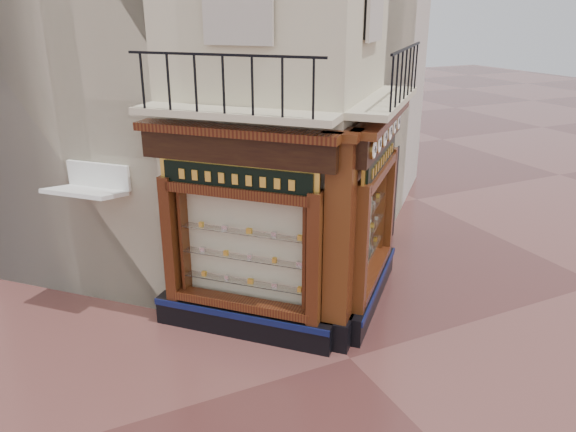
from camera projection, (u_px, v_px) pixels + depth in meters
ground at (350, 358)px, 9.92m from camera, size 80.00×80.00×0.00m
neighbour_left at (97, 20)px, 14.28m from camera, size 11.31×11.31×11.00m
neighbour_right at (274, 19)px, 16.28m from camera, size 11.31×11.31×11.00m
shopfront_left at (240, 238)px, 9.98m from camera, size 2.86×2.86×3.98m
shopfront_right at (373, 214)px, 11.12m from camera, size 2.86×2.86×3.98m
corner_pilaster at (339, 247)px, 9.66m from camera, size 0.85×0.85×3.98m
balcony at (314, 106)px, 9.69m from camera, size 5.94×2.97×1.03m
clock_a at (373, 149)px, 9.27m from camera, size 0.27×0.27×0.34m
clock_b at (378, 143)px, 9.68m from camera, size 0.28×0.28×0.35m
clock_c at (384, 137)px, 10.17m from camera, size 0.31×0.31×0.39m
clock_d at (389, 131)px, 10.66m from camera, size 0.32×0.32×0.40m
clock_e at (394, 126)px, 11.10m from camera, size 0.28×0.28×0.35m
clock_f at (398, 121)px, 11.55m from camera, size 0.30×0.30×0.38m
awning at (101, 313)px, 11.39m from camera, size 1.56×1.56×0.23m
signboard_left at (237, 178)px, 9.52m from camera, size 2.12×2.12×0.57m
signboard_right at (380, 159)px, 10.70m from camera, size 2.13×2.13×0.57m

